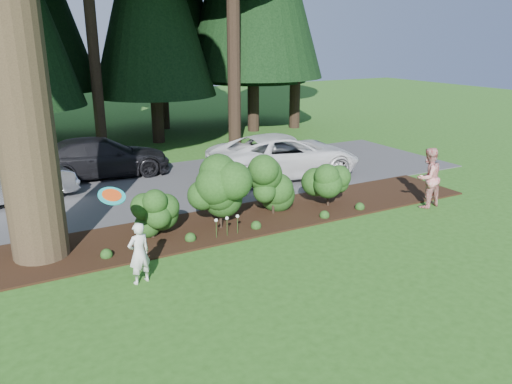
% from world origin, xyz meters
% --- Properties ---
extents(ground, '(80.00, 80.00, 0.00)m').
position_xyz_m(ground, '(0.00, 0.00, 0.00)').
color(ground, '#254E16').
rests_on(ground, ground).
extents(mulch_bed, '(16.00, 2.50, 0.05)m').
position_xyz_m(mulch_bed, '(0.00, 3.25, 0.03)').
color(mulch_bed, black).
rests_on(mulch_bed, ground).
extents(driveway, '(22.00, 6.00, 0.03)m').
position_xyz_m(driveway, '(0.00, 7.50, 0.01)').
color(driveway, '#38383A').
rests_on(driveway, ground).
extents(shrub_row, '(6.53, 1.60, 1.61)m').
position_xyz_m(shrub_row, '(0.77, 3.14, 0.81)').
color(shrub_row, '#193B12').
rests_on(shrub_row, ground).
extents(lily_cluster, '(0.69, 0.09, 0.57)m').
position_xyz_m(lily_cluster, '(-0.30, 2.40, 0.50)').
color(lily_cluster, '#193B12').
rests_on(lily_cluster, ground).
extents(car_white_suv, '(5.81, 3.24, 1.54)m').
position_xyz_m(car_white_suv, '(4.04, 6.62, 0.80)').
color(car_white_suv, silver).
rests_on(car_white_suv, driveway).
extents(car_dark_suv, '(5.04, 2.41, 1.42)m').
position_xyz_m(car_dark_suv, '(-1.81, 9.80, 0.74)').
color(car_dark_suv, black).
rests_on(car_dark_suv, driveway).
extents(child, '(0.55, 0.43, 1.33)m').
position_xyz_m(child, '(-2.94, 1.05, 0.67)').
color(child, silver).
rests_on(child, ground).
extents(adult, '(0.93, 0.75, 1.81)m').
position_xyz_m(adult, '(6.00, 1.71, 0.91)').
color(adult, '#AA161C').
rests_on(adult, ground).
extents(frisbee, '(0.58, 0.51, 0.32)m').
position_xyz_m(frisbee, '(-3.31, 1.42, 1.86)').
color(frisbee, teal).
rests_on(frisbee, ground).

